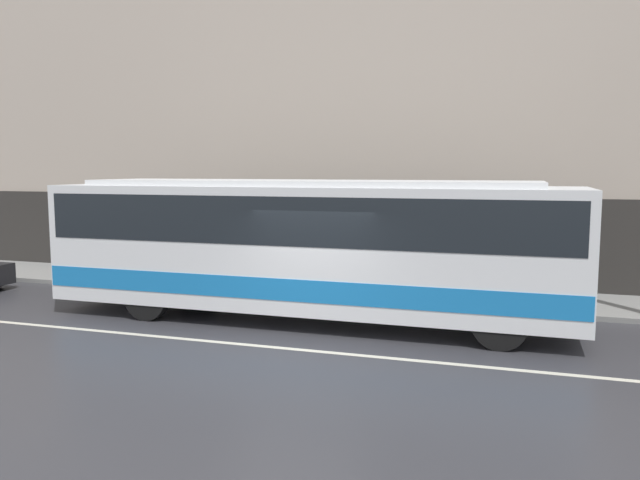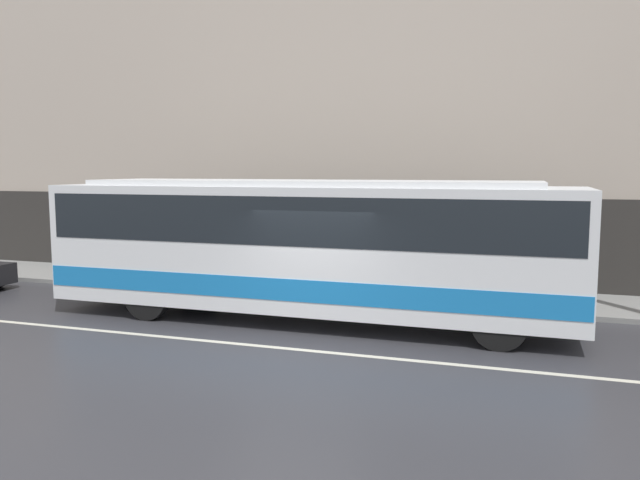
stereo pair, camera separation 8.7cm
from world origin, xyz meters
The scene contains 5 objects.
ground_plane centered at (0.00, 0.00, 0.00)m, with size 60.00×60.00×0.00m, color #333338.
sidewalk centered at (0.00, 5.38, 0.06)m, with size 60.00×2.76×0.12m.
building_facade centered at (0.00, 6.90, 4.93)m, with size 60.00×0.35×10.22m.
lane_stripe centered at (0.00, 0.00, 0.00)m, with size 54.00×0.14×0.01m.
transit_bus centered at (-0.54, 2.27, 1.73)m, with size 11.49×2.60×3.07m.
Camera 2 is at (3.95, -10.51, 3.32)m, focal length 35.00 mm.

